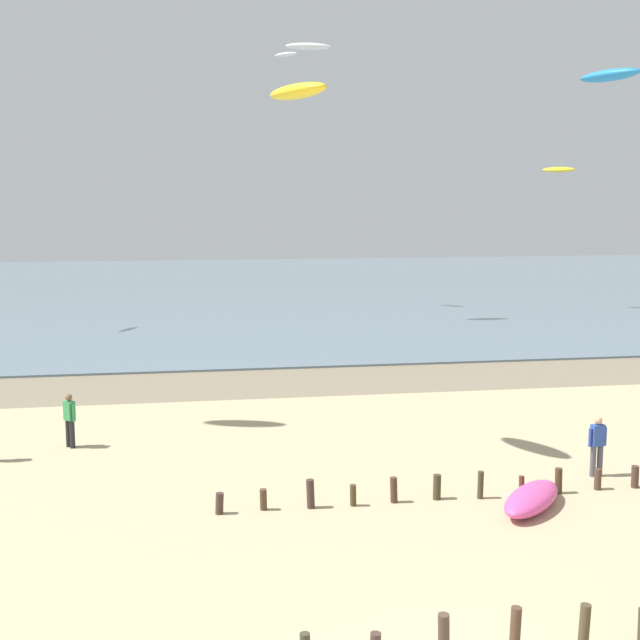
% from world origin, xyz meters
% --- Properties ---
extents(wet_sand_strip, '(120.00, 5.55, 0.01)m').
position_xyz_m(wet_sand_strip, '(0.00, 23.75, 0.00)').
color(wet_sand_strip, '#84755B').
rests_on(wet_sand_strip, ground).
extents(sea, '(160.00, 70.00, 0.10)m').
position_xyz_m(sea, '(0.00, 61.53, 0.05)').
color(sea, slate).
rests_on(sea, ground).
extents(groyne_near, '(12.10, 0.33, 0.92)m').
position_xyz_m(groyne_near, '(3.10, 1.62, 0.40)').
color(groyne_near, '#3E3B2C').
rests_on(groyne_near, ground).
extents(groyne_mid, '(12.50, 0.34, 0.74)m').
position_xyz_m(groyne_mid, '(2.66, 9.14, 0.31)').
color(groyne_mid, '#42322A').
rests_on(groyne_mid, ground).
extents(person_by_waterline, '(0.57, 0.26, 1.71)m').
position_xyz_m(person_by_waterline, '(6.84, 10.25, 0.92)').
color(person_by_waterline, '#4C4C56').
rests_on(person_by_waterline, ground).
extents(person_left_flank, '(0.40, 0.46, 1.71)m').
position_xyz_m(person_left_flank, '(-8.06, 15.50, 0.92)').
color(person_left_flank, '#232328').
rests_on(person_left_flank, ground).
extents(grounded_kite, '(2.60, 2.71, 0.55)m').
position_xyz_m(grounded_kite, '(4.01, 8.13, 0.28)').
color(grounded_kite, '#E54C99').
rests_on(grounded_kite, ground).
extents(kite_aloft_1, '(2.21, 3.36, 0.53)m').
position_xyz_m(kite_aloft_1, '(14.67, 25.35, 13.21)').
color(kite_aloft_1, '#2384D1').
extents(kite_aloft_2, '(2.23, 1.89, 0.51)m').
position_xyz_m(kite_aloft_2, '(21.10, 44.01, 9.71)').
color(kite_aloft_2, yellow).
extents(kite_aloft_4, '(1.96, 2.82, 0.50)m').
position_xyz_m(kite_aloft_4, '(-1.10, 13.71, 10.77)').
color(kite_aloft_4, yellow).
extents(kite_aloft_9, '(1.75, 1.76, 0.31)m').
position_xyz_m(kite_aloft_9, '(2.82, 47.77, 17.44)').
color(kite_aloft_9, white).
extents(kite_aloft_10, '(2.79, 0.98, 0.54)m').
position_xyz_m(kite_aloft_10, '(3.33, 40.90, 16.81)').
color(kite_aloft_10, white).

